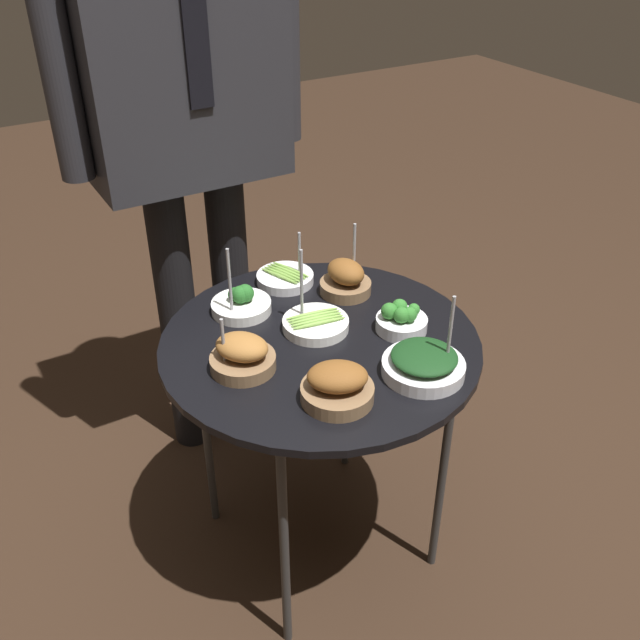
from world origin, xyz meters
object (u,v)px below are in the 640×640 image
Objects in this scene: bowl_roast_back_right at (337,386)px; bowl_asparagus_near_rim at (285,278)px; bowl_broccoli_front_left at (241,303)px; bowl_broccoli_center at (401,320)px; waiter_figure at (182,81)px; bowl_spinach_far_rim at (424,363)px; bowl_roast_mid_left at (242,355)px; bowl_asparagus_mid_right at (315,323)px; bowl_roast_back_left at (346,279)px; serving_cart at (320,355)px.

bowl_asparagus_near_rim reaches higher than bowl_roast_back_right.
bowl_broccoli_front_left is 0.16m from bowl_asparagus_near_rim.
bowl_roast_back_right is at bearing -151.46° from bowl_broccoli_center.
waiter_figure reaches higher than bowl_asparagus_near_rim.
waiter_figure reaches higher than bowl_broccoli_front_left.
bowl_broccoli_front_left is at bearing 118.28° from bowl_spinach_far_rim.
bowl_spinach_far_rim is at bearing -77.10° from waiter_figure.
bowl_broccoli_front_left is at bearing 137.63° from bowl_broccoli_center.
waiter_figure is at bearing 102.90° from bowl_spinach_far_rim.
bowl_asparagus_mid_right is at bearing 14.22° from bowl_roast_mid_left.
bowl_spinach_far_rim is 0.47m from bowl_asparagus_near_rim.
bowl_roast_mid_left is at bearing -132.07° from bowl_asparagus_near_rim.
waiter_figure reaches higher than bowl_roast_back_left.
bowl_spinach_far_rim reaches higher than bowl_broccoli_front_left.
bowl_roast_mid_left is (-0.09, -0.20, 0.01)m from bowl_broccoli_front_left.
bowl_roast_back_right is (-0.19, 0.02, 0.01)m from bowl_spinach_far_rim.
bowl_roast_mid_left is (-0.30, 0.20, 0.01)m from bowl_spinach_far_rim.
bowl_roast_back_left reaches higher than bowl_roast_mid_left.
bowl_asparagus_mid_right is at bearing -100.31° from bowl_asparagus_near_rim.
bowl_roast_back_left is (0.15, 0.14, 0.08)m from serving_cart.
bowl_roast_back_right is at bearing -86.50° from bowl_broccoli_front_left.
bowl_broccoli_front_left reaches higher than bowl_broccoli_center.
bowl_broccoli_front_left is 1.57× the size of bowl_broccoli_center.
bowl_asparagus_mid_right is 1.61× the size of bowl_broccoli_center.
bowl_spinach_far_rim is at bearing -95.83° from bowl_roast_back_left.
bowl_asparagus_mid_right is 0.25m from bowl_roast_back_right.
serving_cart is at bearing -62.87° from bowl_broccoli_front_left.
bowl_roast_back_left is at bearing 42.57° from serving_cart.
waiter_figure reaches higher than bowl_broccoli_center.
bowl_asparagus_mid_right is 1.32× the size of bowl_roast_mid_left.
bowl_roast_mid_left reaches higher than bowl_broccoli_center.
serving_cart is at bearing -101.41° from bowl_asparagus_near_rim.
waiter_figure is (-0.21, 0.40, 0.39)m from bowl_roast_back_left.
bowl_roast_back_left is at bearing 35.22° from bowl_asparagus_mid_right.
bowl_asparagus_near_rim is (0.24, 0.26, -0.02)m from bowl_roast_mid_left.
bowl_roast_back_left is at bearing -62.73° from waiter_figure.
serving_cart is 0.22m from bowl_broccoli_front_left.
bowl_broccoli_center is at bearing -84.39° from bowl_roast_back_left.
bowl_asparagus_mid_right reaches higher than bowl_spinach_far_rim.
bowl_broccoli_center is (0.16, -0.10, 0.01)m from bowl_asparagus_mid_right.
bowl_roast_mid_left is at bearing 146.65° from bowl_spinach_far_rim.
bowl_spinach_far_rim is at bearing -109.85° from bowl_broccoli_center.
bowl_asparagus_mid_right reaches higher than serving_cart.
bowl_roast_back_left is 0.40m from bowl_roast_back_right.
bowl_asparagus_near_rim reaches higher than bowl_broccoli_center.
bowl_roast_mid_left reaches higher than serving_cart.
bowl_roast_back_left is 0.20m from bowl_broccoli_center.
bowl_roast_back_left is at bearing -10.99° from bowl_broccoli_front_left.
bowl_spinach_far_rim is (0.12, -0.21, 0.07)m from serving_cart.
bowl_spinach_far_rim is (-0.05, -0.15, -0.00)m from bowl_broccoli_center.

